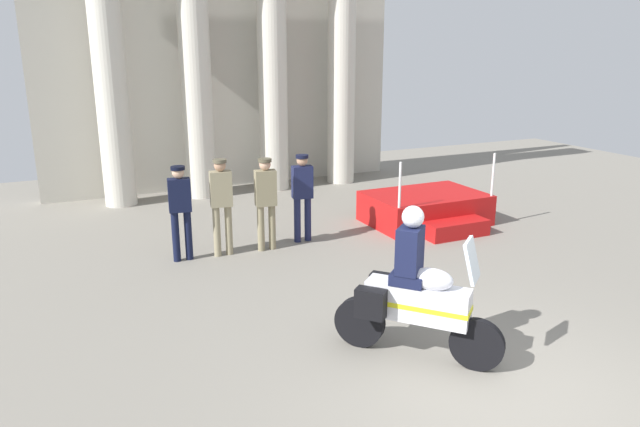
% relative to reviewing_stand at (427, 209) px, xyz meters
% --- Properties ---
extents(ground_plane, '(28.00, 28.00, 0.00)m').
position_rel_reviewing_stand_xyz_m(ground_plane, '(-2.95, -5.79, -0.31)').
color(ground_plane, gray).
extents(colonnade_backdrop, '(9.41, 1.59, 7.19)m').
position_rel_reviewing_stand_xyz_m(colonnade_backdrop, '(-2.76, 4.93, 3.49)').
color(colonnade_backdrop, beige).
rests_on(colonnade_backdrop, ground_plane).
extents(reviewing_stand, '(2.43, 2.17, 1.54)m').
position_rel_reviewing_stand_xyz_m(reviewing_stand, '(0.00, 0.00, 0.00)').
color(reviewing_stand, '#B71414').
rests_on(reviewing_stand, ground_plane).
extents(officer_in_row_0, '(0.41, 0.27, 1.69)m').
position_rel_reviewing_stand_xyz_m(officer_in_row_0, '(-5.22, -0.06, 0.69)').
color(officer_in_row_0, black).
rests_on(officer_in_row_0, ground_plane).
extents(officer_in_row_1, '(0.41, 0.27, 1.76)m').
position_rel_reviewing_stand_xyz_m(officer_in_row_1, '(-4.49, -0.11, 0.73)').
color(officer_in_row_1, gray).
rests_on(officer_in_row_1, ground_plane).
extents(officer_in_row_2, '(0.41, 0.27, 1.72)m').
position_rel_reviewing_stand_xyz_m(officer_in_row_2, '(-3.68, -0.16, 0.71)').
color(officer_in_row_2, '#847A5B').
rests_on(officer_in_row_2, ground_plane).
extents(officer_in_row_3, '(0.41, 0.27, 1.70)m').
position_rel_reviewing_stand_xyz_m(officer_in_row_3, '(-2.87, 0.03, 0.69)').
color(officer_in_row_3, '#191E42').
rests_on(officer_in_row_3, ground_plane).
extents(motorcycle_with_rider, '(1.46, 1.66, 1.90)m').
position_rel_reviewing_stand_xyz_m(motorcycle_with_rider, '(-3.46, -4.62, 0.49)').
color(motorcycle_with_rider, black).
rests_on(motorcycle_with_rider, ground_plane).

